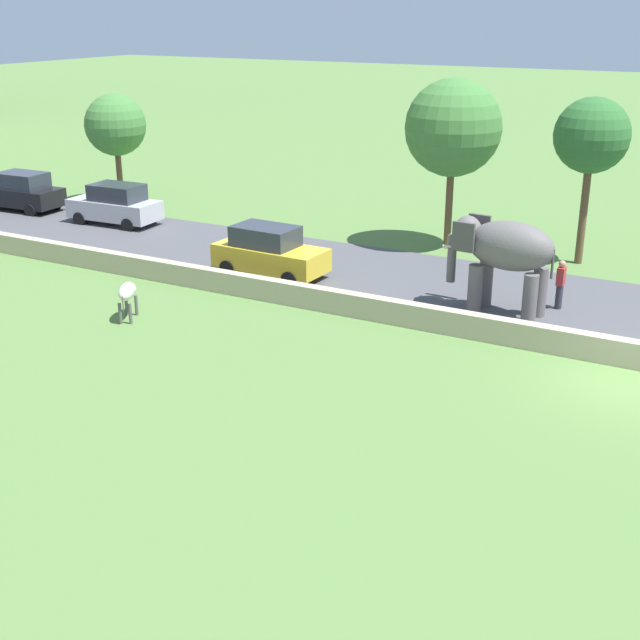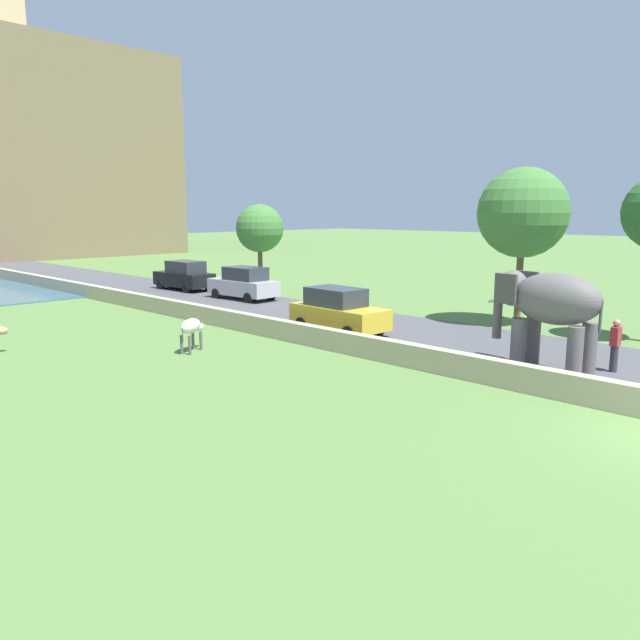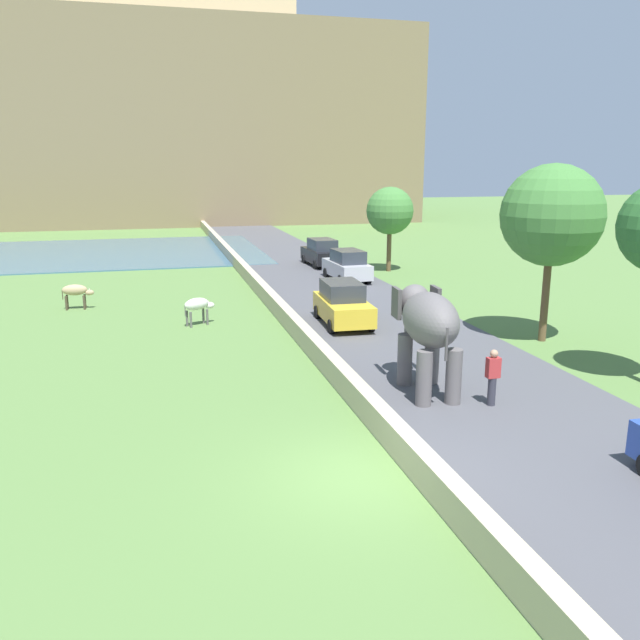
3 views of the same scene
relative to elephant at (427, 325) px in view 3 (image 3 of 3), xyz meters
The scene contains 15 objects.
ground_plane 6.01m from the elephant, 127.53° to the right, with size 220.00×220.00×0.00m, color #567A3D.
road_surface 15.72m from the elephant, 84.27° to the left, with size 7.00×120.00×0.06m, color #4C4C51.
barrier_wall 13.80m from the elephant, 99.42° to the left, with size 0.40×110.00×0.73m, color tan.
lake 38.33m from the elephant, 117.11° to the left, with size 36.00×18.00×0.08m, color #426B84.
hill_distant 67.75m from the elephant, 98.08° to the left, with size 64.00×28.00×21.24m, color #7F6B4C.
fort_on_hill 70.81m from the elephant, 98.13° to the left, with size 39.42×8.00×7.62m.
elephant is the anchor object (origin of this frame).
person_beside_elephant 2.31m from the elephant, 49.89° to the right, with size 0.36×0.22×1.63m.
car_black 24.00m from the elephant, 82.49° to the left, with size 1.94×4.07×1.80m.
car_silver 18.41m from the elephant, 80.18° to the left, with size 1.95×4.08×1.80m.
car_yellow 8.40m from the elephant, 90.11° to the left, with size 1.93×4.07×1.80m.
cow_white 11.45m from the elephant, 120.41° to the left, with size 1.39×0.93×1.15m.
cow_tan 18.01m from the elephant, 127.39° to the left, with size 1.39×0.48×1.15m.
tree_near 22.02m from the elephant, 72.28° to the left, with size 2.88×2.88×5.15m.
tree_mid 8.19m from the elephant, 32.33° to the left, with size 3.67×3.67×6.51m.
Camera 3 is at (-3.94, -11.88, 6.45)m, focal length 36.19 mm.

